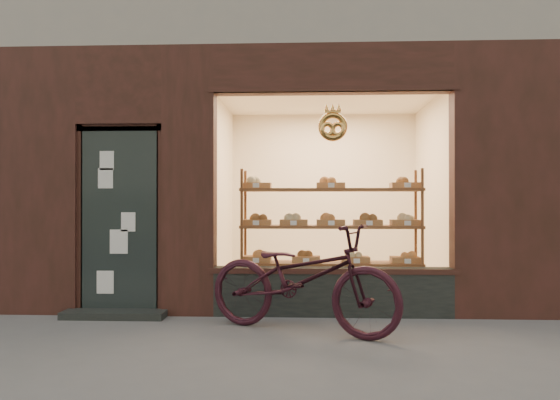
{
  "coord_description": "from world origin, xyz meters",
  "views": [
    {
      "loc": [
        0.14,
        -4.14,
        1.28
      ],
      "look_at": [
        -0.14,
        2.0,
        1.32
      ],
      "focal_mm": 35.0,
      "sensor_mm": 36.0,
      "label": 1
    }
  ],
  "objects": [
    {
      "name": "bicycle",
      "position": [
        0.1,
        1.31,
        0.54
      ],
      "size": [
        2.17,
        1.52,
        1.08
      ],
      "primitive_type": "imported",
      "rotation": [
        0.0,
        0.0,
        1.14
      ],
      "color": "black",
      "rests_on": "ground"
    },
    {
      "name": "display_shelf",
      "position": [
        0.45,
        2.55,
        0.85
      ],
      "size": [
        2.2,
        0.45,
        1.7
      ],
      "color": "brown",
      "rests_on": "ground"
    },
    {
      "name": "ground",
      "position": [
        0.0,
        0.0,
        0.0
      ],
      "size": [
        90.0,
        90.0,
        0.0
      ],
      "primitive_type": "plane",
      "color": "#606060"
    }
  ]
}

